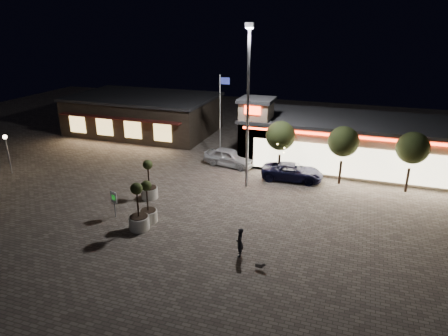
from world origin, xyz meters
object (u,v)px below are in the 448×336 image
(pickup_truck, at_px, (292,172))
(valet_sign, at_px, (114,200))
(white_sedan, at_px, (229,157))
(planter_mid, at_px, (139,215))
(pedestrian, at_px, (240,242))
(planter_left, at_px, (149,186))

(pickup_truck, height_order, valet_sign, valet_sign)
(white_sedan, distance_m, planter_mid, 13.11)
(pedestrian, bearing_deg, planter_left, -134.25)
(pedestrian, relative_size, planter_left, 0.56)
(planter_mid, bearing_deg, pickup_truck, 56.07)
(planter_left, bearing_deg, planter_mid, -68.93)
(white_sedan, relative_size, pedestrian, 2.77)
(planter_mid, bearing_deg, white_sedan, 82.49)
(white_sedan, relative_size, planter_mid, 1.48)
(pedestrian, relative_size, planter_mid, 0.54)
(pickup_truck, xyz_separation_m, planter_left, (-9.42, -7.10, 0.23))
(planter_left, bearing_deg, white_sedan, 68.43)
(planter_left, distance_m, valet_sign, 3.60)
(pedestrian, height_order, planter_mid, planter_mid)
(planter_left, xyz_separation_m, valet_sign, (-0.67, -3.52, 0.38))
(valet_sign, bearing_deg, white_sedan, 71.42)
(pickup_truck, xyz_separation_m, white_sedan, (-6.01, 1.51, 0.10))
(pickup_truck, relative_size, pedestrian, 2.96)
(planter_left, bearing_deg, valet_sign, -100.83)
(pedestrian, xyz_separation_m, valet_sign, (-9.30, 1.70, 0.46))
(planter_left, distance_m, planter_mid, 4.70)
(pedestrian, bearing_deg, white_sedan, -172.41)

